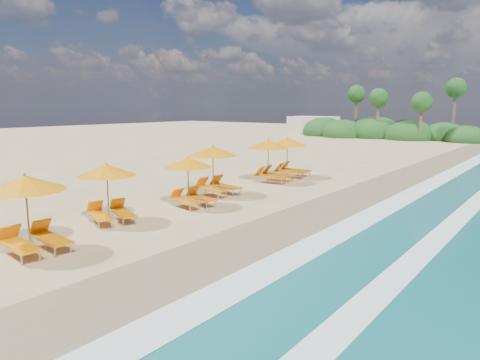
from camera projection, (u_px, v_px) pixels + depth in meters
ground at (240, 206)px, 20.06m from camera, size 160.00×160.00×0.00m
wet_sand at (318, 219)px, 17.66m from camera, size 4.00×160.00×0.01m
surf_foam at (384, 230)px, 16.03m from camera, size 4.00×160.00×0.01m
station_0 at (30, 209)px, 13.48m from camera, size 2.83×2.66×2.50m
station_1 at (109, 189)px, 17.05m from camera, size 3.01×2.96×2.34m
station_2 at (190, 178)px, 19.78m from camera, size 2.78×2.67×2.29m
station_3 at (215, 167)px, 22.38m from camera, size 3.01×2.86×2.56m
station_4 at (271, 158)px, 26.10m from camera, size 3.03×2.87×2.60m
station_5 at (290, 154)px, 28.04m from camera, size 3.03×2.88×2.58m
treeline at (381, 131)px, 61.42m from camera, size 25.80×8.80×9.74m
beach_building at (313, 125)px, 70.54m from camera, size 7.00×5.00×2.80m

